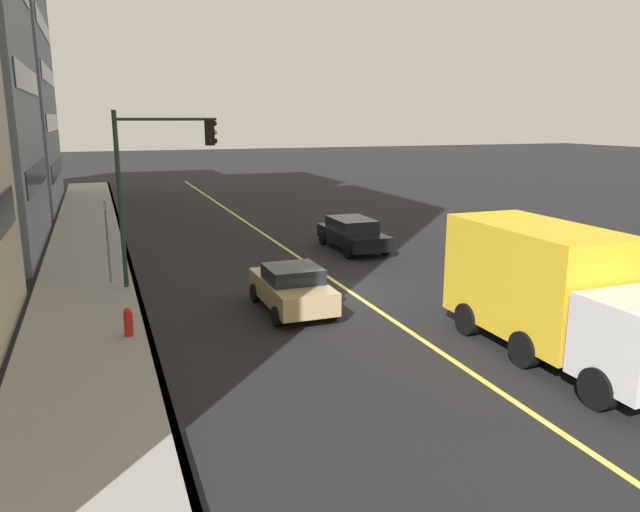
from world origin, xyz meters
The scene contains 10 objects.
ground centered at (0.00, 0.00, 0.00)m, with size 200.00×200.00×0.00m, color black.
sidewalk_slab centered at (0.00, 8.62, 0.07)m, with size 80.00×3.44×0.15m, color gray.
curb_edge centered at (0.00, 6.98, 0.07)m, with size 80.00×0.16×0.15m, color slate.
lane_stripe_center centered at (0.00, 0.00, 0.01)m, with size 80.00×0.16×0.01m, color #D8CC4C.
car_black centered at (6.01, -2.84, 0.76)m, with size 4.63×2.00×1.44m.
car_tan centered at (-1.61, 2.53, 0.74)m, with size 3.92×1.94×1.46m.
truck_yellow centered at (-7.32, -2.54, 1.70)m, with size 6.90×2.58×3.24m.
traffic_light_mast centered at (2.53, 6.06, 4.19)m, with size 0.28×3.48×6.18m.
street_sign_post centered at (3.33, 7.80, 1.81)m, with size 0.60×0.08×3.09m.
fire_hydrant centered at (-2.60, 7.50, 0.47)m, with size 0.24×0.24×0.94m.
Camera 1 is at (-18.88, 8.02, 5.91)m, focal length 33.77 mm.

